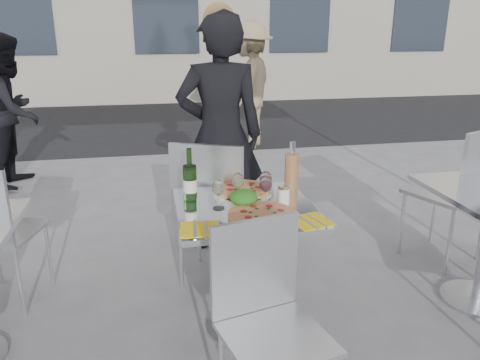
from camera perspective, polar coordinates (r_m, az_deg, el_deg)
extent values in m
plane|color=slate|center=(2.83, 0.61, -17.58)|extent=(80.00, 80.00, 0.00)
cube|color=black|center=(8.91, -7.87, 7.30)|extent=(24.00, 5.00, 0.00)
cylinder|color=#B7BABF|center=(2.82, 0.61, -17.38)|extent=(0.44, 0.44, 0.02)
cylinder|color=#B7BABF|center=(2.63, 0.64, -11.01)|extent=(0.07, 0.07, 0.72)
cube|color=silver|center=(2.47, 0.66, -3.60)|extent=(0.72, 0.72, 0.03)
cylinder|color=#B7BABF|center=(3.41, 26.87, -12.78)|extent=(0.44, 0.44, 0.02)
cylinder|color=silver|center=(3.34, 1.38, -6.82)|extent=(0.03, 0.03, 0.49)
cylinder|color=silver|center=(3.43, -5.04, -6.20)|extent=(0.03, 0.03, 0.49)
cylinder|color=silver|center=(3.00, -0.10, -9.88)|extent=(0.03, 0.03, 0.49)
cylinder|color=silver|center=(3.10, -7.21, -9.06)|extent=(0.03, 0.03, 0.49)
cube|color=silver|center=(3.10, -2.81, -3.71)|extent=(0.60, 0.60, 0.03)
cube|color=silver|center=(2.81, -4.11, -0.48)|extent=(0.43, 0.21, 0.49)
cylinder|color=silver|center=(2.34, 6.11, -19.75)|extent=(0.02, 0.02, 0.43)
cube|color=silver|center=(2.01, 4.45, -18.73)|extent=(0.49, 0.49, 0.02)
cube|color=silver|center=(2.04, 1.84, -10.42)|extent=(0.40, 0.12, 0.43)
cylinder|color=silver|center=(3.36, -22.25, -8.44)|extent=(0.02, 0.02, 0.45)
cylinder|color=silver|center=(3.09, -25.24, -11.27)|extent=(0.02, 0.02, 0.45)
cube|color=silver|center=(3.22, -27.00, -5.74)|extent=(0.52, 0.52, 0.02)
cylinder|color=silver|center=(4.04, 22.58, -3.65)|extent=(0.03, 0.03, 0.49)
cylinder|color=silver|center=(3.73, 19.11, -4.99)|extent=(0.03, 0.03, 0.49)
cylinder|color=silver|center=(3.53, 24.16, -6.95)|extent=(0.03, 0.03, 0.49)
cube|color=silver|center=(3.70, 23.81, -1.50)|extent=(0.60, 0.60, 0.03)
imported|color=black|center=(3.49, -2.42, 5.41)|extent=(0.68, 0.47, 1.77)
imported|color=black|center=(5.56, -26.01, 7.53)|extent=(0.70, 0.85, 1.60)
imported|color=#92805E|center=(6.70, 1.17, 11.45)|extent=(1.12, 1.30, 1.74)
cylinder|color=tan|center=(2.34, 2.76, -4.27)|extent=(0.35, 0.35, 0.02)
cylinder|color=#CBBE83|center=(2.34, 2.76, -4.04)|extent=(0.31, 0.31, 0.00)
cylinder|color=white|center=(2.67, 0.37, -1.46)|extent=(0.35, 0.35, 0.01)
cylinder|color=tan|center=(2.66, 0.37, -1.15)|extent=(0.31, 0.31, 0.02)
cylinder|color=#CBBE83|center=(2.66, 0.37, -0.95)|extent=(0.27, 0.27, 0.00)
cylinder|color=white|center=(2.48, 0.44, -2.95)|extent=(0.22, 0.22, 0.01)
ellipsoid|color=#1F6E1B|center=(2.47, 0.44, -2.11)|extent=(0.15, 0.15, 0.08)
sphere|color=#B21914|center=(2.49, 1.25, -1.68)|extent=(0.03, 0.03, 0.03)
cylinder|color=#23481B|center=(2.52, -6.11, -0.45)|extent=(0.07, 0.07, 0.20)
cone|color=#23481B|center=(2.49, -6.19, 1.73)|extent=(0.07, 0.07, 0.03)
cylinder|color=#23481B|center=(2.48, -6.22, 2.73)|extent=(0.03, 0.03, 0.10)
cylinder|color=silver|center=(2.53, -6.10, -0.66)|extent=(0.07, 0.08, 0.07)
cylinder|color=#E8A463|center=(2.68, 6.31, 0.91)|extent=(0.08, 0.08, 0.22)
cylinder|color=white|center=(2.65, 6.42, 3.81)|extent=(0.03, 0.03, 0.08)
cylinder|color=white|center=(2.49, 5.31, -2.03)|extent=(0.06, 0.06, 0.09)
cylinder|color=silver|center=(2.47, 5.35, -0.88)|extent=(0.06, 0.06, 0.02)
cylinder|color=white|center=(2.45, -2.64, -3.43)|extent=(0.06, 0.06, 0.00)
cylinder|color=white|center=(2.43, -2.66, -2.48)|extent=(0.01, 0.01, 0.09)
ellipsoid|color=white|center=(2.41, -2.68, -0.92)|extent=(0.07, 0.07, 0.08)
ellipsoid|color=beige|center=(2.41, -2.68, -1.15)|extent=(0.05, 0.05, 0.05)
cylinder|color=white|center=(2.56, -0.26, -2.44)|extent=(0.06, 0.06, 0.00)
cylinder|color=white|center=(2.54, -0.26, -1.53)|extent=(0.01, 0.01, 0.09)
ellipsoid|color=white|center=(2.52, -0.26, -0.03)|extent=(0.07, 0.07, 0.08)
ellipsoid|color=beige|center=(2.52, -0.26, -0.24)|extent=(0.05, 0.05, 0.05)
cylinder|color=white|center=(2.50, 3.10, -2.97)|extent=(0.06, 0.06, 0.00)
cylinder|color=white|center=(2.48, 3.12, -2.04)|extent=(0.01, 0.01, 0.09)
ellipsoid|color=white|center=(2.46, 3.15, -0.51)|extent=(0.07, 0.07, 0.08)
ellipsoid|color=#410916|center=(2.46, 3.15, -0.73)|extent=(0.05, 0.05, 0.05)
cylinder|color=white|center=(2.58, 3.11, -2.23)|extent=(0.06, 0.06, 0.00)
cylinder|color=white|center=(2.57, 3.13, -1.34)|extent=(0.01, 0.01, 0.09)
ellipsoid|color=white|center=(2.55, 3.15, 0.15)|extent=(0.07, 0.07, 0.08)
ellipsoid|color=#410916|center=(2.55, 3.15, -0.06)|extent=(0.05, 0.05, 0.05)
cube|color=yellow|center=(2.21, -4.98, -5.96)|extent=(0.20, 0.20, 0.00)
cube|color=#B7BABF|center=(2.20, -5.50, -5.90)|extent=(0.03, 0.20, 0.00)
cube|color=#B7BABF|center=(2.21, -4.20, -5.81)|extent=(0.03, 0.18, 0.00)
cube|color=yellow|center=(2.31, 8.55, -4.98)|extent=(0.22, 0.22, 0.00)
cube|color=#B7BABF|center=(2.30, 8.09, -4.93)|extent=(0.07, 0.20, 0.00)
cube|color=#B7BABF|center=(2.32, 9.26, -4.82)|extent=(0.06, 0.18, 0.00)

